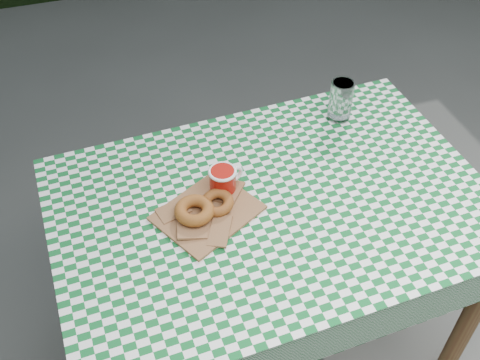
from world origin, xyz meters
name	(u,v)px	position (x,y,z in m)	size (l,w,h in m)	color
ground	(255,315)	(0.00, 0.00, 0.00)	(60.00, 60.00, 0.00)	#4E4E49
table	(268,280)	(0.00, -0.11, 0.38)	(1.22, 0.81, 0.75)	brown
tablecloth	(273,202)	(0.00, -0.11, 0.75)	(1.24, 0.83, 0.01)	#0E5924
paper_bag	(208,212)	(-0.19, -0.09, 0.76)	(0.26, 0.21, 0.01)	#956041
bagel_front	(194,211)	(-0.22, -0.10, 0.79)	(0.11, 0.11, 0.03)	brown
bagel_back	(217,203)	(-0.16, -0.09, 0.78)	(0.09, 0.09, 0.03)	brown
coffee_mug	(223,181)	(-0.12, -0.03, 0.80)	(0.15, 0.15, 0.08)	#9B110A
drinking_glass	(341,100)	(0.34, 0.19, 0.82)	(0.08, 0.08, 0.14)	silver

